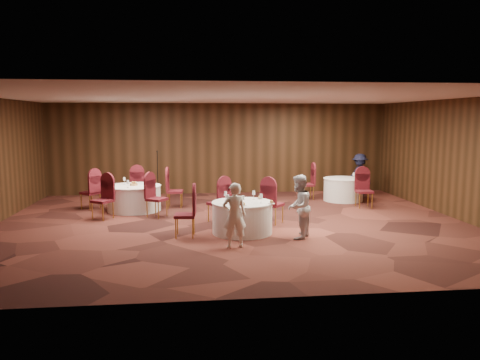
{
  "coord_description": "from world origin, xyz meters",
  "views": [
    {
      "loc": [
        -1.12,
        -11.64,
        2.69
      ],
      "look_at": [
        0.2,
        0.2,
        1.1
      ],
      "focal_mm": 35.0,
      "sensor_mm": 36.0,
      "label": 1
    }
  ],
  "objects": [
    {
      "name": "tabletop_right",
      "position": [
        4.14,
        2.68,
        0.9
      ],
      "size": [
        0.08,
        0.08,
        0.22
      ],
      "color": "silver",
      "rests_on": "table_right"
    },
    {
      "name": "chairs_right",
      "position": [
        3.45,
        2.55,
        0.5
      ],
      "size": [
        1.9,
        2.13,
        1.0
      ],
      "color": "#430E0D",
      "rests_on": "ground"
    },
    {
      "name": "tabletop_main",
      "position": [
        0.27,
        -1.07,
        0.84
      ],
      "size": [
        1.12,
        0.99,
        0.22
      ],
      "color": "silver",
      "rests_on": "table_main"
    },
    {
      "name": "chairs_main",
      "position": [
        -0.18,
        -0.31,
        0.5
      ],
      "size": [
        2.88,
        2.06,
        1.0
      ],
      "color": "#430E0D",
      "rests_on": "ground"
    },
    {
      "name": "man_c",
      "position": [
        4.76,
        3.8,
        0.73
      ],
      "size": [
        0.94,
        1.09,
        1.46
      ],
      "primitive_type": "imported",
      "rotation": [
        0.0,
        0.0,
        5.24
      ],
      "color": "black",
      "rests_on": "ground"
    },
    {
      "name": "ground",
      "position": [
        0.0,
        0.0,
        0.0
      ],
      "size": [
        12.0,
        12.0,
        0.0
      ],
      "primitive_type": "plane",
      "color": "black",
      "rests_on": "ground"
    },
    {
      "name": "chairs_left",
      "position": [
        -2.72,
        2.05,
        0.5
      ],
      "size": [
        3.13,
        3.11,
        1.0
      ],
      "color": "#430E0D",
      "rests_on": "ground"
    },
    {
      "name": "table_right",
      "position": [
        3.9,
        2.97,
        0.38
      ],
      "size": [
        1.28,
        1.28,
        0.74
      ],
      "color": "white",
      "rests_on": "ground"
    },
    {
      "name": "table_main",
      "position": [
        0.12,
        -0.97,
        0.38
      ],
      "size": [
        1.43,
        1.43,
        0.74
      ],
      "color": "white",
      "rests_on": "ground"
    },
    {
      "name": "tabletop_left",
      "position": [
        -2.69,
        2.02,
        0.82
      ],
      "size": [
        0.83,
        0.75,
        0.22
      ],
      "color": "silver",
      "rests_on": "table_left"
    },
    {
      "name": "room_shell",
      "position": [
        0.0,
        0.0,
        1.96
      ],
      "size": [
        12.0,
        12.0,
        12.0
      ],
      "color": "silver",
      "rests_on": "ground"
    },
    {
      "name": "table_left",
      "position": [
        -2.7,
        2.03,
        0.38
      ],
      "size": [
        1.56,
        1.56,
        0.74
      ],
      "color": "white",
      "rests_on": "ground"
    },
    {
      "name": "mic_stand",
      "position": [
        -2.12,
        3.64,
        0.48
      ],
      "size": [
        0.24,
        0.24,
        1.64
      ],
      "color": "black",
      "rests_on": "ground"
    },
    {
      "name": "woman_a",
      "position": [
        -0.18,
        -2.19,
        0.68
      ],
      "size": [
        0.52,
        0.36,
        1.37
      ],
      "primitive_type": "imported",
      "rotation": [
        0.0,
        0.0,
        3.21
      ],
      "color": "white",
      "rests_on": "ground"
    },
    {
      "name": "woman_b",
      "position": [
        1.32,
        -1.6,
        0.72
      ],
      "size": [
        0.82,
        0.88,
        1.44
      ],
      "primitive_type": "imported",
      "rotation": [
        0.0,
        0.0,
        4.19
      ],
      "color": "silver",
      "rests_on": "ground"
    }
  ]
}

